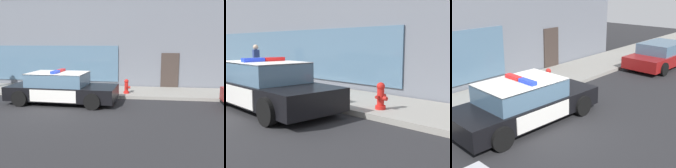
{
  "view_description": "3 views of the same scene",
  "coord_description": "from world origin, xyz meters",
  "views": [
    {
      "loc": [
        3.63,
        -9.8,
        2.74
      ],
      "look_at": [
        2.08,
        1.71,
        0.74
      ],
      "focal_mm": 39.62,
      "sensor_mm": 36.0,
      "label": 1
    },
    {
      "loc": [
        7.31,
        -3.78,
        1.89
      ],
      "look_at": [
        1.18,
        2.39,
        0.69
      ],
      "focal_mm": 46.81,
      "sensor_mm": 36.0,
      "label": 2
    },
    {
      "loc": [
        -5.92,
        -6.12,
        4.16
      ],
      "look_at": [
        2.2,
        1.13,
        0.62
      ],
      "focal_mm": 49.36,
      "sensor_mm": 36.0,
      "label": 3
    }
  ],
  "objects": [
    {
      "name": "ground",
      "position": [
        0.0,
        0.0,
        0.0
      ],
      "size": [
        48.0,
        48.0,
        0.0
      ],
      "primitive_type": "plane",
      "color": "#262628"
    },
    {
      "name": "sidewalk",
      "position": [
        0.0,
        3.17,
        0.07
      ],
      "size": [
        48.0,
        2.69,
        0.15
      ],
      "primitive_type": "cube",
      "color": "gray",
      "rests_on": "ground"
    },
    {
      "name": "storefront_building",
      "position": [
        -2.38,
        9.74,
        4.03
      ],
      "size": [
        24.69,
        10.44,
        8.06
      ],
      "color": "slate",
      "rests_on": "ground"
    },
    {
      "name": "police_cruiser",
      "position": [
        -0.08,
        0.73,
        0.68
      ],
      "size": [
        4.91,
        2.25,
        1.49
      ],
      "rotation": [
        0.0,
        0.0,
        -0.04
      ],
      "color": "black",
      "rests_on": "ground"
    },
    {
      "name": "fire_hydrant",
      "position": [
        2.72,
        2.46,
        0.5
      ],
      "size": [
        0.34,
        0.39,
        0.73
      ],
      "color": "red",
      "rests_on": "sidewalk"
    },
    {
      "name": "pedestrian_on_sidewalk",
      "position": [
        -5.07,
        3.23,
        1.01
      ],
      "size": [
        0.46,
        0.37,
        1.71
      ],
      "rotation": [
        0.0,
        0.0,
        1.24
      ],
      "color": "#23232D",
      "rests_on": "sidewalk"
    }
  ]
}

